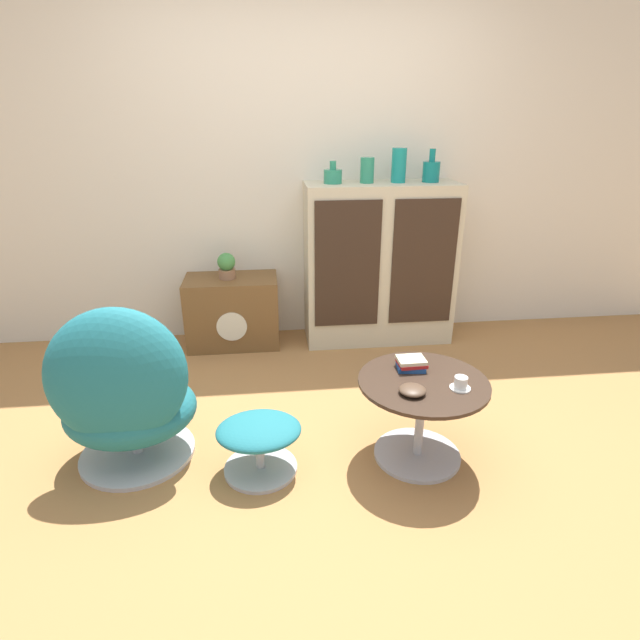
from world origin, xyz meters
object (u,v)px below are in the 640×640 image
(sideboard, at_px, (379,264))
(ottoman, at_px, (259,437))
(coffee_table, at_px, (421,409))
(teacup, at_px, (461,384))
(vase_rightmost, at_px, (431,171))
(book_stack, at_px, (411,364))
(egg_chair, at_px, (125,395))
(vase_inner_right, at_px, (399,165))
(vase_leftmost, at_px, (333,176))
(bowl, at_px, (412,390))
(vase_inner_left, at_px, (367,170))
(tv_console, at_px, (233,311))
(potted_plant, at_px, (227,266))

(sideboard, relative_size, ottoman, 2.89)
(coffee_table, distance_m, teacup, 0.25)
(vase_rightmost, distance_m, book_stack, 1.65)
(vase_rightmost, relative_size, teacup, 2.31)
(egg_chair, relative_size, vase_inner_right, 3.75)
(vase_leftmost, bearing_deg, vase_rightmost, 0.00)
(vase_rightmost, bearing_deg, vase_leftmost, 180.00)
(vase_leftmost, xyz_separation_m, vase_rightmost, (0.70, 0.00, 0.03))
(coffee_table, bearing_deg, vase_rightmost, 73.12)
(bowl, bearing_deg, vase_inner_left, 87.06)
(tv_console, distance_m, coffee_table, 1.79)
(vase_inner_left, xyz_separation_m, bowl, (-0.08, -1.60, -0.81))
(sideboard, bearing_deg, vase_leftmost, 179.37)
(tv_console, bearing_deg, bowl, -60.59)
(vase_inner_left, bearing_deg, egg_chair, -135.98)
(teacup, relative_size, book_stack, 0.66)
(ottoman, bearing_deg, teacup, -4.45)
(bowl, bearing_deg, vase_rightmost, 71.34)
(vase_inner_right, distance_m, potted_plant, 1.41)
(vase_inner_right, height_order, teacup, vase_inner_right)
(book_stack, bearing_deg, sideboard, 84.28)
(vase_inner_left, bearing_deg, vase_inner_right, 0.00)
(potted_plant, bearing_deg, vase_rightmost, -0.25)
(ottoman, relative_size, vase_inner_right, 1.77)
(tv_console, xyz_separation_m, vase_inner_right, (1.21, -0.01, 1.04))
(potted_plant, bearing_deg, bowl, -60.04)
(coffee_table, bearing_deg, vase_inner_left, 90.24)
(vase_inner_right, height_order, bowl, vase_inner_right)
(tv_console, relative_size, teacup, 6.92)
(vase_rightmost, bearing_deg, vase_inner_left, 180.00)
(tv_console, xyz_separation_m, teacup, (1.14, -1.58, 0.21))
(tv_console, distance_m, vase_inner_left, 1.41)
(coffee_table, relative_size, vase_inner_left, 3.69)
(potted_plant, distance_m, teacup, 1.97)
(tv_console, height_order, potted_plant, potted_plant)
(vase_leftmost, relative_size, vase_inner_right, 0.65)
(vase_leftmost, bearing_deg, coffee_table, -80.64)
(sideboard, distance_m, teacup, 1.58)
(tv_console, distance_m, vase_leftmost, 1.23)
(tv_console, relative_size, bowl, 5.39)
(ottoman, relative_size, coffee_table, 0.65)
(sideboard, xyz_separation_m, bowl, (-0.20, -1.59, -0.13))
(tv_console, xyz_separation_m, bowl, (0.90, -1.60, 0.20))
(vase_leftmost, height_order, vase_rightmost, vase_rightmost)
(egg_chair, height_order, potted_plant, egg_chair)
(sideboard, relative_size, bowl, 9.46)
(vase_inner_right, bearing_deg, potted_plant, 179.70)
(sideboard, height_order, ottoman, sideboard)
(potted_plant, bearing_deg, teacup, -53.83)
(egg_chair, height_order, ottoman, egg_chair)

